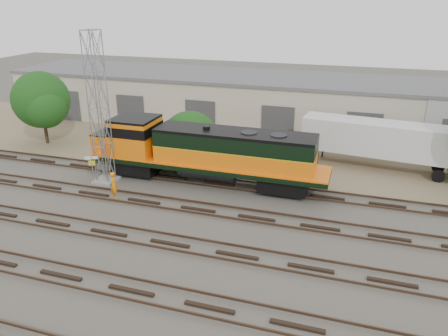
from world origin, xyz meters
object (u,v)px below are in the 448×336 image
(semi_trailer, at_px, (387,141))
(locomotive, at_px, (203,151))
(signal_tower, at_px, (99,113))
(worker, at_px, (114,185))

(semi_trailer, bearing_deg, locomotive, -145.31)
(signal_tower, distance_m, worker, 5.45)
(signal_tower, distance_m, semi_trailer, 22.40)
(semi_trailer, bearing_deg, signal_tower, -149.20)
(worker, height_order, semi_trailer, semi_trailer)
(signal_tower, bearing_deg, worker, -47.26)
(worker, bearing_deg, semi_trailer, -106.61)
(locomotive, bearing_deg, worker, -138.39)
(locomotive, relative_size, worker, 9.34)
(worker, bearing_deg, signal_tower, -6.21)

